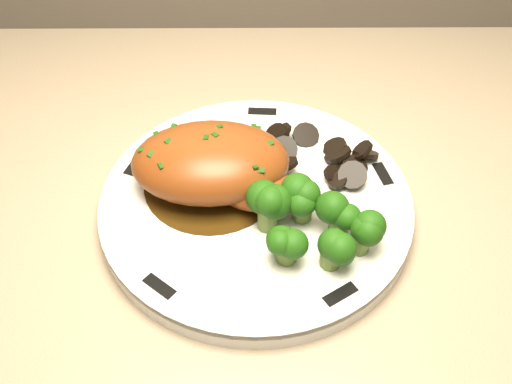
{
  "coord_description": "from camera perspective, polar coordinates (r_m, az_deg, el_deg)",
  "views": [
    {
      "loc": [
        0.1,
        1.27,
        1.26
      ],
      "look_at": [
        0.1,
        1.66,
        0.84
      ],
      "focal_mm": 45.0,
      "sensor_mm": 36.0,
      "label": 1
    }
  ],
  "objects": [
    {
      "name": "mushroom_pile",
      "position": [
        0.61,
        5.63,
        2.74
      ],
      "size": [
        0.1,
        0.08,
        0.03
      ],
      "color": "black",
      "rests_on": "plate"
    },
    {
      "name": "broccoli_florets",
      "position": [
        0.54,
        5.26,
        -2.85
      ],
      "size": [
        0.1,
        0.08,
        0.04
      ],
      "rotation": [
        0.0,
        0.0,
        -0.35
      ],
      "color": "olive",
      "rests_on": "plate"
    },
    {
      "name": "chicken_breast",
      "position": [
        0.58,
        -3.59,
        2.39
      ],
      "size": [
        0.15,
        0.1,
        0.06
      ],
      "rotation": [
        0.0,
        0.0,
        0.03
      ],
      "color": "brown",
      "rests_on": "plate"
    },
    {
      "name": "rim_accent_3",
      "position": [
        0.53,
        -8.58,
        -8.31
      ],
      "size": [
        0.03,
        0.03,
        0.0
      ],
      "primitive_type": "cube",
      "rotation": [
        0.0,
        0.0,
        5.6
      ],
      "color": "black",
      "rests_on": "plate"
    },
    {
      "name": "rim_accent_0",
      "position": [
        0.62,
        11.19,
        1.58
      ],
      "size": [
        0.02,
        0.03,
        0.0
      ],
      "primitive_type": "cube",
      "rotation": [
        0.0,
        0.0,
        1.83
      ],
      "color": "black",
      "rests_on": "plate"
    },
    {
      "name": "rim_accent_1",
      "position": [
        0.67,
        0.56,
        7.14
      ],
      "size": [
        0.03,
        0.01,
        0.0
      ],
      "primitive_type": "cube",
      "rotation": [
        0.0,
        0.0,
        3.08
      ],
      "color": "black",
      "rests_on": "plate"
    },
    {
      "name": "plate",
      "position": [
        0.59,
        -0.0,
        -1.3
      ],
      "size": [
        0.3,
        0.3,
        0.02
      ],
      "primitive_type": "cylinder",
      "rotation": [
        0.0,
        0.0,
        -0.07
      ],
      "color": "silver",
      "rests_on": "counter"
    },
    {
      "name": "gravy_pool",
      "position": [
        0.6,
        -3.94,
        0.75
      ],
      "size": [
        0.13,
        0.13,
        0.0
      ],
      "primitive_type": "cylinder",
      "color": "#362209",
      "rests_on": "plate"
    },
    {
      "name": "rim_accent_2",
      "position": [
        0.62,
        -10.67,
        2.39
      ],
      "size": [
        0.02,
        0.03,
        0.0
      ],
      "primitive_type": "cube",
      "rotation": [
        0.0,
        0.0,
        4.34
      ],
      "color": "black",
      "rests_on": "plate"
    },
    {
      "name": "rim_accent_4",
      "position": [
        0.52,
        7.51,
        -9.02
      ],
      "size": [
        0.03,
        0.02,
        0.0
      ],
      "primitive_type": "cube",
      "rotation": [
        0.0,
        0.0,
        6.85
      ],
      "color": "black",
      "rests_on": "plate"
    }
  ]
}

